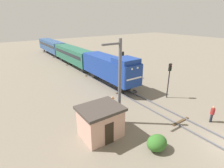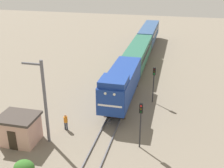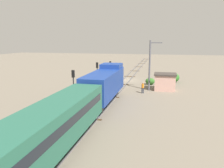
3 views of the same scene
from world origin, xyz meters
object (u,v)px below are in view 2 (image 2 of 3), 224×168
Objects in this scene: locomotive at (121,83)px; passenger_car_leading at (138,53)px; passenger_car_trailing at (149,33)px; worker_by_signal at (66,121)px; catenary_mast at (44,100)px; traffic_signal_far at (154,79)px; relay_hut at (20,129)px; traffic_signal_mid at (141,118)px.

locomotive is 13.34m from passenger_car_leading.
passenger_car_trailing reaches higher than worker_by_signal.
passenger_car_trailing is 1.75× the size of catenary_mast.
locomotive reaches higher than passenger_car_leading.
traffic_signal_far reaches higher than passenger_car_leading.
worker_by_signal is at bearing -122.20° from locomotive.
passenger_car_leading is at bearing 71.90° from relay_hut.
traffic_signal_mid is at bearing -66.70° from locomotive.
traffic_signal_far is 15.80m from relay_hut.
traffic_signal_far reaches higher than passenger_car_trailing.
passenger_car_leading is 4.00× the size of relay_hut.
passenger_car_leading reaches higher than relay_hut.
traffic_signal_far is (3.60, 1.51, 0.29)m from locomotive.
traffic_signal_mid is (3.40, -21.23, 0.55)m from passenger_car_leading.
catenary_mast is at bearing -173.07° from traffic_signal_mid.
relay_hut is at bearing -164.13° from catenary_mast.
traffic_signal_mid is 1.27× the size of relay_hut.
worker_by_signal is at bearing -133.65° from traffic_signal_far.
locomotive is 3.31× the size of relay_hut.
traffic_signal_mid is at bearing -84.58° from passenger_car_trailing.
worker_by_signal is 0.49× the size of relay_hut.
traffic_signal_far is 2.60× the size of worker_by_signal.
traffic_signal_mid reaches higher than traffic_signal_far.
traffic_signal_mid reaches higher than passenger_car_trailing.
traffic_signal_mid is (3.40, -7.90, 0.30)m from locomotive.
traffic_signal_mid reaches higher than passenger_car_leading.
worker_by_signal is at bearing 69.07° from catenary_mast.
worker_by_signal is (-7.80, -8.18, -2.07)m from traffic_signal_far.
passenger_car_leading is at bearing 90.00° from locomotive.
locomotive is at bearing 52.05° from relay_hut.
locomotive reaches higher than traffic_signal_mid.
catenary_mast is 2.28× the size of relay_hut.
passenger_car_leading reaches higher than worker_by_signal.
traffic_signal_mid is 7.97m from worker_by_signal.
locomotive is at bearing -157.29° from traffic_signal_far.
relay_hut is at bearing -108.10° from passenger_car_leading.
passenger_car_leading is at bearing 77.19° from catenary_mast.
passenger_car_leading is 3.16× the size of traffic_signal_mid.
catenary_mast reaches higher than traffic_signal_far.
locomotive reaches higher than worker_by_signal.
passenger_car_trailing is 34.89m from worker_by_signal.
passenger_car_leading is 1.75× the size of catenary_mast.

